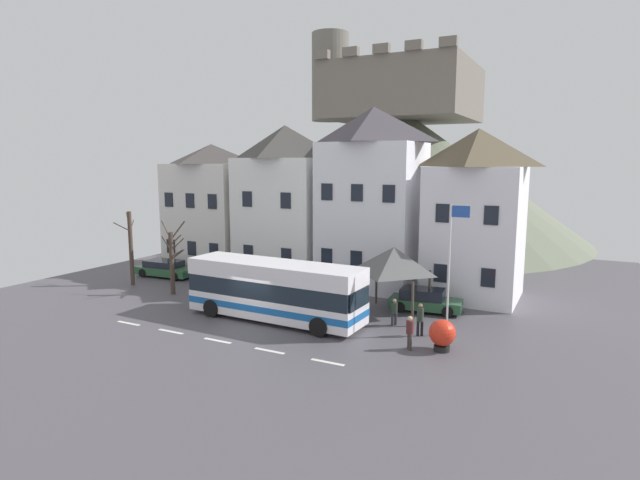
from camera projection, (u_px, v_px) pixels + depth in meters
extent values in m
cube|color=#4F4B52|center=(244.00, 328.00, 27.19)|extent=(40.00, 60.00, 0.06)
cube|color=silver|center=(129.00, 323.00, 27.94)|extent=(1.60, 0.20, 0.01)
cube|color=silver|center=(171.00, 331.00, 26.58)|extent=(1.60, 0.20, 0.01)
cube|color=silver|center=(218.00, 341.00, 25.23)|extent=(1.60, 0.20, 0.01)
cube|color=silver|center=(270.00, 351.00, 23.87)|extent=(1.60, 0.20, 0.01)
cube|color=silver|center=(328.00, 362.00, 22.52)|extent=(1.60, 0.20, 0.01)
cube|color=silver|center=(213.00, 216.00, 41.89)|extent=(6.38, 5.36, 8.46)
pyramid|color=#453E3D|center=(211.00, 154.00, 41.14)|extent=(6.38, 5.36, 1.54)
cube|color=black|center=(171.00, 246.00, 40.80)|extent=(0.80, 0.06, 1.10)
cube|color=black|center=(192.00, 248.00, 39.84)|extent=(0.80, 0.06, 1.10)
cube|color=black|center=(214.00, 250.00, 38.88)|extent=(0.80, 0.06, 1.10)
cube|color=black|center=(169.00, 200.00, 40.24)|extent=(0.80, 0.06, 1.10)
cube|color=black|center=(190.00, 201.00, 39.28)|extent=(0.80, 0.06, 1.10)
cube|color=black|center=(212.00, 202.00, 38.32)|extent=(0.80, 0.06, 1.10)
cube|color=white|center=(286.00, 218.00, 38.70)|extent=(6.40, 5.24, 8.90)
pyramid|color=#403E3B|center=(285.00, 142.00, 37.85)|extent=(6.40, 5.24, 2.37)
cube|color=black|center=(248.00, 252.00, 37.44)|extent=(0.80, 0.06, 1.10)
cube|color=black|center=(286.00, 256.00, 36.00)|extent=(0.80, 0.06, 1.10)
cube|color=black|center=(247.00, 199.00, 36.86)|extent=(0.80, 0.06, 1.10)
cube|color=black|center=(286.00, 201.00, 35.42)|extent=(0.80, 0.06, 1.10)
cube|color=white|center=(372.00, 216.00, 35.59)|extent=(6.41, 5.40, 9.90)
pyramid|color=#453F47|center=(374.00, 125.00, 34.66)|extent=(6.41, 5.40, 2.37)
cube|color=black|center=(327.00, 256.00, 34.54)|extent=(0.80, 0.06, 1.10)
cube|color=black|center=(356.00, 259.00, 33.58)|extent=(0.80, 0.06, 1.10)
cube|color=black|center=(387.00, 262.00, 32.61)|extent=(0.80, 0.06, 1.10)
cube|color=black|center=(327.00, 192.00, 33.89)|extent=(0.80, 0.06, 1.10)
cube|color=black|center=(357.00, 193.00, 32.93)|extent=(0.80, 0.06, 1.10)
cube|color=black|center=(389.00, 194.00, 31.96)|extent=(0.80, 0.06, 1.10)
cube|color=white|center=(475.00, 233.00, 32.70)|extent=(5.57, 5.64, 8.34)
pyramid|color=brown|center=(479.00, 147.00, 31.89)|extent=(5.57, 5.64, 2.32)
cube|color=black|center=(440.00, 273.00, 31.15)|extent=(0.80, 0.06, 1.10)
cube|color=black|center=(488.00, 278.00, 29.89)|extent=(0.80, 0.06, 1.10)
cube|color=black|center=(442.00, 213.00, 30.60)|extent=(0.80, 0.06, 1.10)
cube|color=black|center=(491.00, 215.00, 29.34)|extent=(0.80, 0.06, 1.10)
cone|color=slate|center=(402.00, 176.00, 57.47)|extent=(39.55, 39.55, 14.14)
cube|color=#6B625A|center=(404.00, 94.00, 56.14)|extent=(14.37, 14.37, 5.82)
cylinder|color=#68645B|center=(330.00, 78.00, 55.96)|extent=(4.00, 4.00, 9.22)
cube|color=#6B625A|center=(322.00, 55.00, 52.19)|extent=(1.60, 0.70, 0.88)
cube|color=#6B625A|center=(351.00, 52.00, 50.75)|extent=(1.60, 0.70, 0.88)
cube|color=#6B625A|center=(381.00, 49.00, 49.31)|extent=(1.60, 0.70, 0.88)
cube|color=#6B625A|center=(414.00, 45.00, 47.87)|extent=(1.60, 0.70, 0.88)
cube|color=#6B625A|center=(448.00, 42.00, 46.43)|extent=(1.60, 0.70, 0.88)
cube|color=white|center=(275.00, 306.00, 28.41)|extent=(10.20, 2.89, 1.13)
cube|color=#1959A5|center=(275.00, 305.00, 28.40)|extent=(10.22, 2.91, 0.36)
cube|color=#19232D|center=(275.00, 287.00, 28.25)|extent=(10.10, 2.85, 0.95)
cube|color=white|center=(275.00, 271.00, 28.11)|extent=(10.20, 2.89, 0.89)
cube|color=#19232D|center=(360.00, 299.00, 25.82)|extent=(0.13, 2.17, 0.91)
cylinder|color=black|center=(341.00, 314.00, 27.89)|extent=(1.01, 0.31, 1.00)
cylinder|color=black|center=(319.00, 327.00, 25.74)|extent=(1.01, 0.31, 1.00)
cylinder|color=black|center=(239.00, 298.00, 31.18)|extent=(1.01, 0.31, 1.00)
cylinder|color=black|center=(212.00, 308.00, 29.03)|extent=(1.01, 0.31, 1.00)
cylinder|color=#473D33|center=(376.00, 284.00, 31.67)|extent=(0.14, 0.14, 2.40)
cylinder|color=#473D33|center=(429.00, 290.00, 30.18)|extent=(0.14, 0.14, 2.40)
cylinder|color=#473D33|center=(355.00, 297.00, 28.76)|extent=(0.14, 0.14, 2.40)
cylinder|color=#473D33|center=(412.00, 304.00, 27.27)|extent=(0.14, 0.14, 2.40)
pyramid|color=#535353|center=(394.00, 260.00, 29.18)|extent=(3.60, 3.60, 1.49)
cube|color=navy|center=(222.00, 277.00, 36.73)|extent=(4.23, 2.17, 0.64)
cube|color=#1E232D|center=(220.00, 269.00, 36.75)|extent=(2.59, 1.78, 0.57)
cylinder|color=black|center=(244.00, 280.00, 36.69)|extent=(0.66, 0.27, 0.64)
cylinder|color=black|center=(228.00, 285.00, 35.35)|extent=(0.66, 0.27, 0.64)
cylinder|color=black|center=(217.00, 275.00, 38.16)|extent=(0.66, 0.27, 0.64)
cylinder|color=black|center=(201.00, 280.00, 36.82)|extent=(0.66, 0.27, 0.64)
cube|color=#2B5837|center=(426.00, 303.00, 30.15)|extent=(4.29, 2.18, 0.55)
cube|color=#1E232D|center=(422.00, 294.00, 30.14)|extent=(2.63, 1.79, 0.59)
cylinder|color=black|center=(451.00, 304.00, 30.46)|extent=(0.66, 0.27, 0.64)
cylinder|color=black|center=(448.00, 312.00, 28.95)|extent=(0.66, 0.27, 0.64)
cylinder|color=black|center=(405.00, 300.00, 31.40)|extent=(0.66, 0.27, 0.64)
cylinder|color=black|center=(400.00, 307.00, 29.89)|extent=(0.66, 0.27, 0.64)
cube|color=#2D5937|center=(166.00, 271.00, 39.18)|extent=(4.65, 2.13, 0.57)
cube|color=#1E232D|center=(164.00, 264.00, 39.19)|extent=(2.82, 1.81, 0.48)
cylinder|color=black|center=(190.00, 272.00, 39.41)|extent=(0.65, 0.24, 0.64)
cylinder|color=black|center=(175.00, 277.00, 37.79)|extent=(0.65, 0.24, 0.64)
cylinder|color=black|center=(159.00, 269.00, 40.62)|extent=(0.65, 0.24, 0.64)
cylinder|color=black|center=(143.00, 273.00, 38.99)|extent=(0.65, 0.24, 0.64)
cylinder|color=#2D2D38|center=(396.00, 319.00, 27.58)|extent=(0.15, 0.15, 0.72)
cylinder|color=#2D2D38|center=(393.00, 319.00, 27.49)|extent=(0.15, 0.15, 0.72)
cylinder|color=#2D382D|center=(394.00, 308.00, 27.44)|extent=(0.32, 0.32, 0.58)
sphere|color=#9E7A60|center=(395.00, 301.00, 27.38)|extent=(0.20, 0.20, 0.20)
cylinder|color=black|center=(418.00, 328.00, 25.83)|extent=(0.14, 0.14, 0.82)
cylinder|color=black|center=(422.00, 328.00, 25.85)|extent=(0.14, 0.14, 0.82)
cylinder|color=#2D382D|center=(420.00, 314.00, 25.73)|extent=(0.34, 0.34, 0.70)
sphere|color=#9E7A60|center=(421.00, 306.00, 25.66)|extent=(0.22, 0.22, 0.22)
cylinder|color=#38332D|center=(409.00, 340.00, 24.06)|extent=(0.16, 0.16, 0.83)
cylinder|color=#38332D|center=(410.00, 342.00, 23.85)|extent=(0.16, 0.16, 0.83)
cylinder|color=#512323|center=(410.00, 327.00, 23.86)|extent=(0.34, 0.34, 0.60)
sphere|color=#D1AD89|center=(410.00, 319.00, 23.79)|extent=(0.23, 0.23, 0.23)
cube|color=#33473D|center=(428.00, 302.00, 30.44)|extent=(1.41, 0.45, 0.08)
cube|color=#33473D|center=(429.00, 298.00, 30.61)|extent=(1.41, 0.06, 0.40)
cube|color=#2D2D33|center=(417.00, 305.00, 30.76)|extent=(0.08, 0.36, 0.45)
cube|color=#2D2D33|center=(438.00, 307.00, 30.19)|extent=(0.08, 0.36, 0.45)
cylinder|color=silver|center=(449.00, 271.00, 25.49)|extent=(0.10, 0.10, 6.62)
cube|color=#264CA5|center=(460.00, 212.00, 24.84)|extent=(0.90, 0.03, 0.56)
cylinder|color=black|center=(442.00, 348.00, 23.86)|extent=(0.74, 0.74, 0.25)
sphere|color=red|center=(442.00, 333.00, 23.75)|extent=(1.23, 1.23, 1.23)
cylinder|color=#47382D|center=(172.00, 263.00, 33.79)|extent=(0.29, 0.29, 4.11)
cylinder|color=#47382D|center=(176.00, 240.00, 33.38)|extent=(0.89, 0.12, 0.75)
cylinder|color=#47382D|center=(166.00, 230.00, 33.72)|extent=(0.94, 0.23, 1.20)
cylinder|color=#47382D|center=(167.00, 244.00, 33.11)|extent=(0.29, 1.05, 1.15)
cylinder|color=#47382D|center=(178.00, 230.00, 33.51)|extent=(0.89, 0.63, 1.27)
cylinder|color=#47382D|center=(178.00, 254.00, 33.31)|extent=(1.33, 0.31, 0.84)
cylinder|color=#47382D|center=(177.00, 244.00, 33.56)|extent=(0.86, 0.41, 0.86)
cylinder|color=#47382D|center=(177.00, 253.00, 33.29)|extent=(1.25, 0.33, 0.65)
cylinder|color=#47382D|center=(131.00, 249.00, 36.22)|extent=(0.28, 0.28, 5.22)
cylinder|color=#47382D|center=(129.00, 226.00, 36.35)|extent=(0.76, 0.56, 0.48)
cylinder|color=#47382D|center=(122.00, 227.00, 35.99)|extent=(1.05, 0.59, 0.64)
cylinder|color=#47382D|center=(132.00, 226.00, 36.24)|extent=(0.22, 0.58, 0.76)
cylinder|color=#47382D|center=(128.00, 221.00, 36.30)|extent=(0.82, 0.52, 1.17)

